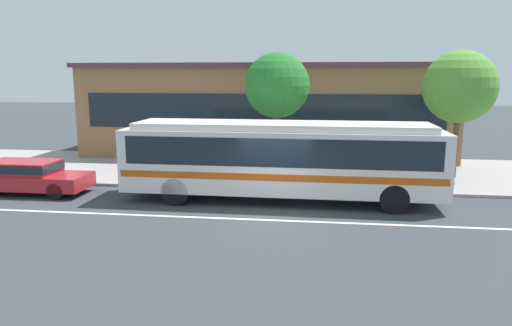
{
  "coord_description": "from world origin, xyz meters",
  "views": [
    {
      "loc": [
        1.4,
        -15.43,
        4.63
      ],
      "look_at": [
        -0.86,
        2.22,
        1.3
      ],
      "focal_mm": 33.25,
      "sensor_mm": 36.0,
      "label": 1
    }
  ],
  "objects_px": {
    "bus_stop_sign": "(402,153)",
    "street_tree_near_stop": "(277,86)",
    "pedestrian_waiting_near_sign": "(259,159)",
    "pedestrian_walking_along_curb": "(315,161)",
    "transit_bus": "(281,156)",
    "sedan_behind_bus": "(26,175)",
    "street_tree_mid_block": "(460,87)"
  },
  "relations": [
    {
      "from": "pedestrian_walking_along_curb",
      "to": "bus_stop_sign",
      "type": "relative_size",
      "value": 0.75
    },
    {
      "from": "pedestrian_walking_along_curb",
      "to": "sedan_behind_bus",
      "type": "bearing_deg",
      "value": -168.31
    },
    {
      "from": "pedestrian_walking_along_curb",
      "to": "street_tree_near_stop",
      "type": "xyz_separation_m",
      "value": [
        -1.7,
        1.46,
        3.0
      ]
    },
    {
      "from": "bus_stop_sign",
      "to": "street_tree_mid_block",
      "type": "bearing_deg",
      "value": 44.34
    },
    {
      "from": "bus_stop_sign",
      "to": "street_tree_near_stop",
      "type": "height_order",
      "value": "street_tree_near_stop"
    },
    {
      "from": "transit_bus",
      "to": "street_tree_mid_block",
      "type": "xyz_separation_m",
      "value": [
        7.33,
        4.51,
        2.4
      ]
    },
    {
      "from": "bus_stop_sign",
      "to": "street_tree_mid_block",
      "type": "relative_size",
      "value": 0.41
    },
    {
      "from": "pedestrian_waiting_near_sign",
      "to": "street_tree_near_stop",
      "type": "distance_m",
      "value": 3.26
    },
    {
      "from": "sedan_behind_bus",
      "to": "bus_stop_sign",
      "type": "height_order",
      "value": "bus_stop_sign"
    },
    {
      "from": "transit_bus",
      "to": "bus_stop_sign",
      "type": "height_order",
      "value": "transit_bus"
    },
    {
      "from": "street_tree_near_stop",
      "to": "pedestrian_walking_along_curb",
      "type": "bearing_deg",
      "value": -40.65
    },
    {
      "from": "pedestrian_waiting_near_sign",
      "to": "pedestrian_walking_along_curb",
      "type": "relative_size",
      "value": 0.91
    },
    {
      "from": "bus_stop_sign",
      "to": "street_tree_near_stop",
      "type": "bearing_deg",
      "value": 160.13
    },
    {
      "from": "pedestrian_walking_along_curb",
      "to": "bus_stop_sign",
      "type": "distance_m",
      "value": 3.45
    },
    {
      "from": "transit_bus",
      "to": "pedestrian_walking_along_curb",
      "type": "relative_size",
      "value": 6.75
    },
    {
      "from": "pedestrian_walking_along_curb",
      "to": "transit_bus",
      "type": "bearing_deg",
      "value": -118.52
    },
    {
      "from": "transit_bus",
      "to": "bus_stop_sign",
      "type": "distance_m",
      "value": 4.96
    },
    {
      "from": "pedestrian_walking_along_curb",
      "to": "street_tree_mid_block",
      "type": "distance_m",
      "value": 7.18
    },
    {
      "from": "sedan_behind_bus",
      "to": "street_tree_mid_block",
      "type": "distance_m",
      "value": 18.33
    },
    {
      "from": "street_tree_near_stop",
      "to": "bus_stop_sign",
      "type": "bearing_deg",
      "value": -19.87
    },
    {
      "from": "bus_stop_sign",
      "to": "pedestrian_waiting_near_sign",
      "type": "bearing_deg",
      "value": 169.44
    },
    {
      "from": "sedan_behind_bus",
      "to": "street_tree_mid_block",
      "type": "bearing_deg",
      "value": 14.87
    },
    {
      "from": "pedestrian_waiting_near_sign",
      "to": "bus_stop_sign",
      "type": "xyz_separation_m",
      "value": [
        5.78,
        -1.08,
        0.57
      ]
    },
    {
      "from": "transit_bus",
      "to": "sedan_behind_bus",
      "type": "distance_m",
      "value": 10.13
    },
    {
      "from": "pedestrian_walking_along_curb",
      "to": "street_tree_near_stop",
      "type": "height_order",
      "value": "street_tree_near_stop"
    },
    {
      "from": "pedestrian_waiting_near_sign",
      "to": "street_tree_near_stop",
      "type": "bearing_deg",
      "value": 48.26
    },
    {
      "from": "pedestrian_walking_along_curb",
      "to": "street_tree_mid_block",
      "type": "relative_size",
      "value": 0.31
    },
    {
      "from": "street_tree_near_stop",
      "to": "street_tree_mid_block",
      "type": "bearing_deg",
      "value": 6.04
    },
    {
      "from": "pedestrian_waiting_near_sign",
      "to": "bus_stop_sign",
      "type": "distance_m",
      "value": 5.91
    },
    {
      "from": "pedestrian_waiting_near_sign",
      "to": "street_tree_mid_block",
      "type": "distance_m",
      "value": 9.18
    },
    {
      "from": "transit_bus",
      "to": "bus_stop_sign",
      "type": "xyz_separation_m",
      "value": [
        4.6,
        1.84,
        -0.09
      ]
    },
    {
      "from": "pedestrian_walking_along_curb",
      "to": "bus_stop_sign",
      "type": "bearing_deg",
      "value": -6.41
    }
  ]
}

